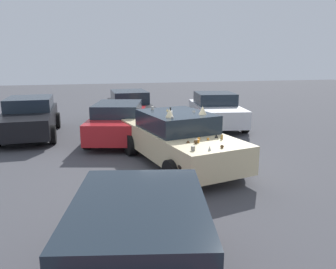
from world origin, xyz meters
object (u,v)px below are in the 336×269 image
parked_sedan_behind_right (130,107)px  parked_sedan_near_left (216,110)px  parked_sedan_near_right (119,121)px  art_car_decorated (178,138)px  parked_sedan_row_back_far (30,117)px

parked_sedan_behind_right → parked_sedan_near_left: parked_sedan_near_left is taller
parked_sedan_near_right → parked_sedan_near_left: 4.59m
art_car_decorated → parked_sedan_near_right: art_car_decorated is taller
parked_sedan_row_back_far → parked_sedan_behind_right: bearing=113.4°
parked_sedan_row_back_far → parked_sedan_near_right: bearing=66.6°
art_car_decorated → parked_sedan_near_right: (3.35, 1.39, -0.05)m
art_car_decorated → parked_sedan_row_back_far: 6.65m
art_car_decorated → parked_sedan_near_left: size_ratio=1.18×
parked_sedan_behind_right → parked_sedan_near_right: parked_sedan_behind_right is taller
parked_sedan_row_back_far → parked_sedan_behind_right: size_ratio=1.08×
parked_sedan_near_left → parked_sedan_near_right: bearing=-65.6°
art_car_decorated → parked_sedan_near_left: bearing=134.5°
parked_sedan_near_right → parked_sedan_near_left: size_ratio=1.10×
parked_sedan_row_back_far → parked_sedan_near_left: 7.73m
parked_sedan_row_back_far → parked_sedan_near_left: (-0.02, -7.73, -0.02)m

